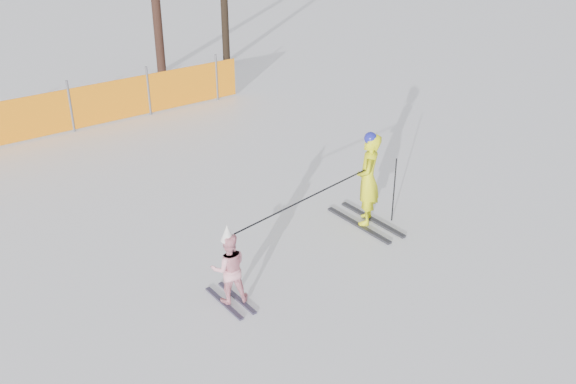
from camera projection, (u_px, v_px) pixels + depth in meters
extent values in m
plane|color=white|center=(307.00, 259.00, 10.25)|extent=(120.00, 120.00, 0.00)
cube|color=black|center=(358.00, 225.00, 11.20)|extent=(0.09, 1.55, 0.04)
cube|color=black|center=(372.00, 219.00, 11.39)|extent=(0.09, 1.55, 0.04)
imported|color=#F8FF15|center=(368.00, 179.00, 10.92)|extent=(0.70, 0.69, 1.63)
sphere|color=#1C1F9C|center=(371.00, 138.00, 10.59)|extent=(0.21, 0.21, 0.21)
cube|color=black|center=(224.00, 303.00, 9.17)|extent=(0.09, 0.93, 0.03)
cube|color=black|center=(237.00, 298.00, 9.29)|extent=(0.09, 0.93, 0.03)
imported|color=#FFA6B8|center=(229.00, 268.00, 8.99)|extent=(0.64, 0.58, 1.07)
cone|color=white|center=(227.00, 233.00, 8.73)|extent=(0.19, 0.19, 0.24)
cylinder|color=black|center=(394.00, 190.00, 11.14)|extent=(0.02, 0.02, 1.19)
cylinder|color=black|center=(306.00, 199.00, 9.80)|extent=(2.90, 0.51, 0.02)
cylinder|color=#595960|center=(70.00, 106.00, 15.06)|extent=(0.06, 0.06, 1.25)
cylinder|color=#595960|center=(148.00, 91.00, 16.13)|extent=(0.06, 0.06, 1.25)
cylinder|color=#595960|center=(217.00, 77.00, 17.21)|extent=(0.06, 0.06, 1.25)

